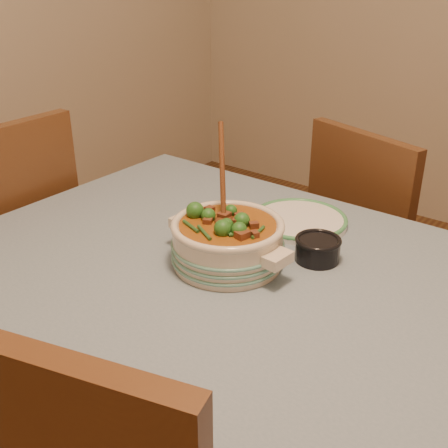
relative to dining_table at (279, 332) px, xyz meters
The scene contains 6 objects.
dining_table is the anchor object (origin of this frame).
stew_casserole 0.24m from the dining_table, 165.09° to the left, with size 0.33×0.27×0.31m.
white_plate 0.38m from the dining_table, 114.68° to the left, with size 0.31×0.31×0.02m.
condiment_bowl 0.23m from the dining_table, 95.59° to the left, with size 0.11×0.11×0.06m.
chair_far 0.86m from the dining_table, 98.84° to the left, with size 0.53×0.53×0.91m.
chair_left 1.03m from the dining_table, behind, with size 0.47×0.47×0.98m.
Camera 1 is at (0.52, -0.87, 1.41)m, focal length 45.00 mm.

